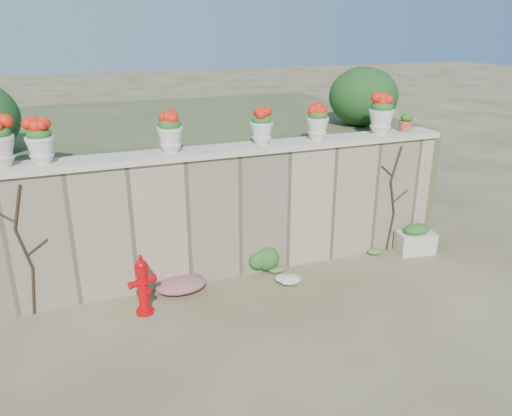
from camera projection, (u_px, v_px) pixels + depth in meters
name	position (u px, v px, depth m)	size (l,w,h in m)	color
ground	(253.00, 334.00, 6.56)	(80.00, 80.00, 0.00)	brown
stone_wall	(212.00, 217.00, 7.79)	(8.00, 0.40, 2.00)	#9D8769
wall_cap	(209.00, 152.00, 7.43)	(8.10, 0.52, 0.10)	beige
raised_fill	(169.00, 166.00, 10.59)	(9.00, 6.00, 2.00)	#384C23
back_shrub_right	(363.00, 96.00, 9.46)	(1.30, 1.30, 1.10)	#143814
vine_left	(25.00, 250.00, 6.69)	(0.60, 0.04, 1.91)	black
vine_right	(393.00, 198.00, 8.70)	(0.60, 0.04, 1.91)	black
fire_hydrant	(143.00, 285.00, 6.90)	(0.39, 0.28, 0.89)	#B9070A
planter_box	(416.00, 239.00, 8.85)	(0.70, 0.48, 0.54)	beige
green_shrub	(262.00, 259.00, 8.09)	(0.53, 0.48, 0.51)	#1E5119
magenta_clump	(193.00, 281.00, 7.64)	(1.02, 0.68, 0.27)	#BE267A
white_flowers	(286.00, 278.00, 7.84)	(0.48, 0.38, 0.17)	white
urn_pot_1	(40.00, 142.00, 6.53)	(0.37, 0.37, 0.58)	beige
urn_pot_2	(170.00, 132.00, 7.12)	(0.37, 0.37, 0.58)	beige
urn_pot_3	(262.00, 127.00, 7.60)	(0.35, 0.35, 0.55)	beige
urn_pot_4	(318.00, 122.00, 7.93)	(0.36, 0.36, 0.56)	beige
urn_pot_5	(381.00, 114.00, 8.32)	(0.42, 0.42, 0.66)	beige
terracotta_pot	(406.00, 123.00, 8.56)	(0.25, 0.25, 0.30)	#B94E38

